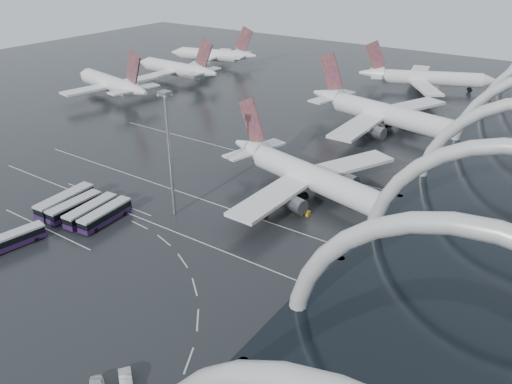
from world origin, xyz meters
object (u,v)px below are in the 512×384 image
Objects in this scene: floodlight_mast at (169,140)px; gse_cart_belly_c at (262,212)px; airliner_main at (316,180)px; jet_remote_west at (112,84)px; jet_remote_far at (214,55)px; jet_remote_mid at (177,69)px; bus_row_near_b at (75,207)px; gse_cart_belly_a at (305,213)px; gse_cart_belly_b at (340,195)px; bus_row_near_d at (105,215)px; bus_row_near_a at (65,201)px; airliner_gate_c at (424,78)px; bus_row_near_c at (91,211)px; van_curve_c at (126,382)px; bus_row_far_b at (12,240)px; gse_cart_belly_d at (389,233)px; airliner_gate_b at (388,115)px.

floodlight_mast is 24.83m from gse_cart_belly_c.
jet_remote_west reaches higher than airliner_main.
jet_remote_mid is at bearing 84.78° from jet_remote_far.
bus_row_near_b is 6.76× the size of gse_cart_belly_a.
jet_remote_far is at bearing 140.53° from gse_cart_belly_b.
jet_remote_west is 94.48m from bus_row_near_d.
gse_cart_belly_b reaches higher than gse_cart_belly_a.
jet_remote_far reaches higher than bus_row_near_d.
airliner_gate_c is at bearing -17.24° from bus_row_near_a.
bus_row_near_a is 1.12× the size of bus_row_near_b.
bus_row_near_c is at bearing -121.39° from airliner_main.
van_curve_c is (5.38, -61.35, -4.01)m from airliner_main.
jet_remote_west reaches higher than gse_cart_belly_c.
jet_remote_mid reaches higher than bus_row_far_b.
airliner_main is at bearing -46.63° from bus_row_near_d.
floodlight_mast is at bearing -118.84° from airliner_gate_c.
floodlight_mast is at bearing 109.85° from jet_remote_far.
jet_remote_west is 20.53× the size of gse_cart_belly_c.
jet_remote_mid is at bearing 141.11° from gse_cart_belly_c.
gse_cart_belly_d is (120.60, -34.72, -4.73)m from jet_remote_west.
jet_remote_west is 89.58m from bus_row_near_b.
bus_row_near_d reaches higher than van_curve_c.
bus_row_near_b reaches higher than gse_cart_belly_d.
jet_remote_far is at bearing 23.77° from bus_row_near_c.
jet_remote_west is 3.56× the size of bus_row_near_c.
bus_row_near_d is at bearing -122.20° from airliner_gate_c.
airliner_main is 4.33× the size of bus_row_near_d.
bus_row_near_a reaches higher than gse_cart_belly_c.
gse_cart_belly_d is at bearing -1.95° from airliner_main.
jet_remote_mid is 20.05× the size of gse_cart_belly_b.
floodlight_mast reaches higher than gse_cart_belly_b.
bus_row_near_b is at bearing 13.71° from bus_row_far_b.
airliner_main is at bearing 150.31° from jet_remote_mid.
jet_remote_mid is at bearing 37.95° from bus_row_far_b.
jet_remote_west reaches higher than gse_cart_belly_b.
bus_row_far_b reaches higher than gse_cart_belly_a.
bus_row_near_d is 51.70m from gse_cart_belly_b.
floodlight_mast is at bearing -45.59° from bus_row_near_d.
floodlight_mast is at bearing 71.86° from van_curve_c.
airliner_gate_b is at bearing 87.84° from gse_cart_belly_c.
bus_row_far_b is at bearing 112.59° from van_curve_c.
gse_cart_belly_c is (-7.70, -5.21, 0.11)m from gse_cart_belly_a.
bus_row_near_b is 6.76× the size of gse_cart_belly_d.
gse_cart_belly_c is (32.10, 37.53, -1.02)m from bus_row_far_b.
airliner_main is 48.95m from bus_row_near_c.
airliner_main is 11.86× the size of van_curve_c.
jet_remote_mid is 113.85m from bus_row_near_b.
bus_row_near_c is at bearing -2.15° from bus_row_far_b.
bus_row_near_a is at bearing 143.02° from jet_remote_west.
airliner_gate_c is 21.91× the size of gse_cart_belly_c.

